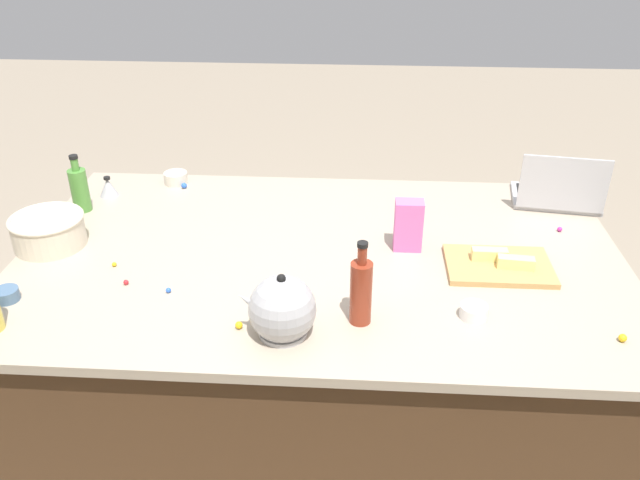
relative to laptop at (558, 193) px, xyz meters
name	(u,v)px	position (x,y,z in m)	size (l,w,h in m)	color
ground_plane	(320,452)	(0.85, 0.41, -0.95)	(12.00, 12.00, 0.00)	gray
island_counter	(320,362)	(0.85, 0.41, -0.50)	(1.95, 1.20, 0.90)	#4C331E
laptop	(558,193)	(0.00, 0.00, 0.00)	(0.34, 0.27, 0.22)	#B7B7BC
mixing_bowl_large	(48,230)	(1.74, 0.41, 0.01)	(0.24, 0.24, 0.10)	beige
bottle_olive	(80,189)	(1.73, 0.15, 0.04)	(0.06, 0.06, 0.21)	#4C8C38
bottle_soy	(361,291)	(0.72, 0.77, 0.05)	(0.06, 0.06, 0.25)	maroon
kettle	(282,309)	(0.92, 0.84, 0.03)	(0.21, 0.18, 0.20)	#ADADB2
cutting_board	(499,266)	(0.29, 0.47, -0.04)	(0.32, 0.23, 0.02)	tan
butter_stick_left	(489,254)	(0.32, 0.45, -0.01)	(0.11, 0.04, 0.04)	#F4E58C
butter_stick_right	(516,263)	(0.25, 0.49, -0.01)	(0.11, 0.04, 0.04)	#F4E58C
ramekin_small	(474,311)	(0.41, 0.73, -0.03)	(0.08, 0.08, 0.04)	white
ramekin_medium	(7,295)	(1.73, 0.73, -0.03)	(0.07, 0.07, 0.04)	slate
ramekin_wide	(176,178)	(1.46, -0.10, -0.02)	(0.09, 0.09, 0.05)	beige
kitchen_timer	(108,187)	(1.68, 0.03, -0.01)	(0.07, 0.07, 0.08)	#B2B2B7
candy_bag	(408,225)	(0.57, 0.36, 0.04)	(0.09, 0.06, 0.17)	pink
candy_0	(168,290)	(1.28, 0.67, -0.04)	(0.02, 0.02, 0.02)	blue
candy_1	(184,186)	(1.41, -0.06, -0.04)	(0.02, 0.02, 0.02)	blue
candy_2	(126,282)	(1.42, 0.63, -0.04)	(0.02, 0.02, 0.02)	red
candy_3	(239,325)	(1.04, 0.83, -0.04)	(0.02, 0.02, 0.02)	yellow
candy_4	(623,338)	(0.03, 0.82, -0.04)	(0.02, 0.02, 0.02)	yellow
candy_5	(114,264)	(1.49, 0.53, -0.04)	(0.01, 0.01, 0.01)	yellow
candy_6	(560,229)	(0.04, 0.21, -0.04)	(0.02, 0.02, 0.02)	#CC3399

